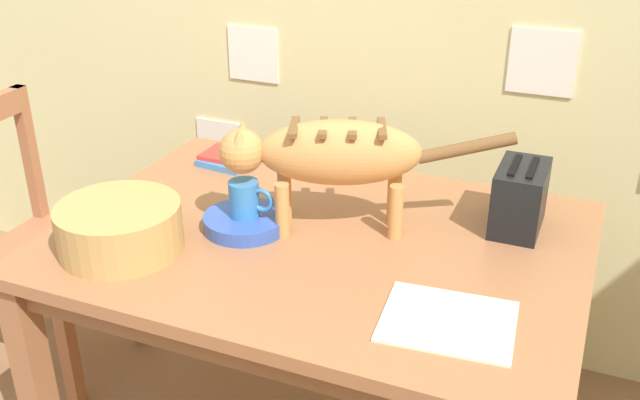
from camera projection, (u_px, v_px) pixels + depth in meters
dining_table at (320, 264)px, 1.90m from camera, size 1.32×0.96×0.75m
cat at (329, 155)px, 1.80m from camera, size 0.69×0.31×0.30m
saucer_bowl at (245, 222)px, 1.89m from camera, size 0.22×0.22×0.04m
coffee_mug at (245, 199)px, 1.86m from camera, size 0.12×0.08×0.09m
magazine at (448, 321)px, 1.52m from camera, size 0.29×0.25×0.01m
book_stack at (227, 159)px, 2.27m from camera, size 0.17×0.15×0.03m
wicker_basket at (120, 227)px, 1.77m from camera, size 0.30×0.30×0.12m
toaster at (520, 198)px, 1.86m from camera, size 0.12×0.20×0.18m
wooden_chair_far at (38, 246)px, 2.41m from camera, size 0.43×0.43×0.93m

